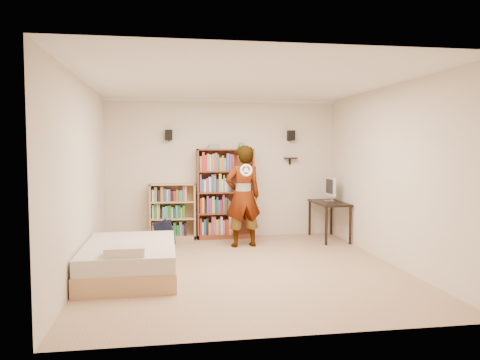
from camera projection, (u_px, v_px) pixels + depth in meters
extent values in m
cube|color=tan|center=(244.00, 268.00, 6.82)|extent=(4.50, 5.00, 0.01)
cube|color=beige|center=(223.00, 168.00, 9.19)|extent=(4.50, 0.02, 2.70)
cube|color=beige|center=(289.00, 193.00, 4.27)|extent=(4.50, 0.02, 2.70)
cube|color=beige|center=(82.00, 178.00, 6.38)|extent=(0.02, 5.00, 2.70)
cube|color=beige|center=(390.00, 175.00, 7.08)|extent=(0.02, 5.00, 2.70)
cube|color=white|center=(244.00, 81.00, 6.64)|extent=(4.50, 5.00, 0.02)
cube|color=white|center=(223.00, 101.00, 9.07)|extent=(4.50, 0.06, 0.06)
cube|color=white|center=(289.00, 47.00, 4.21)|extent=(4.50, 0.06, 0.06)
cube|color=white|center=(82.00, 80.00, 6.29)|extent=(0.06, 5.00, 0.06)
cube|color=white|center=(390.00, 87.00, 6.99)|extent=(0.06, 5.00, 0.06)
cube|color=black|center=(169.00, 135.00, 8.89)|extent=(0.14, 0.12, 0.20)
cube|color=black|center=(291.00, 135.00, 9.26)|extent=(0.14, 0.12, 0.20)
cube|color=black|center=(291.00, 158.00, 9.30)|extent=(0.25, 0.16, 0.02)
imported|color=black|center=(243.00, 196.00, 8.28)|extent=(0.71, 0.52, 1.80)
torus|color=silver|center=(246.00, 170.00, 7.91)|extent=(0.21, 0.08, 0.22)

